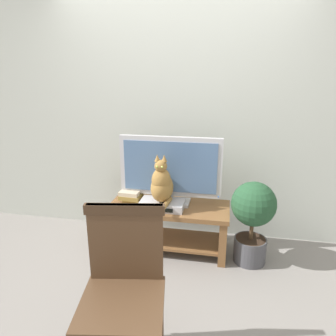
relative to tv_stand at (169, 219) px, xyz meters
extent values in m
plane|color=gray|center=(0.02, -0.63, -0.32)|extent=(12.00, 12.00, 0.00)
cube|color=#B7BCB2|center=(0.02, 0.49, 1.08)|extent=(7.00, 0.12, 2.80)
cube|color=brown|center=(0.00, 0.00, 0.13)|extent=(1.17, 0.50, 0.04)
cube|color=brown|center=(-0.54, -0.20, -0.11)|extent=(0.07, 0.07, 0.43)
cube|color=brown|center=(0.54, -0.20, -0.11)|extent=(0.07, 0.07, 0.43)
cube|color=brown|center=(-0.54, 0.20, -0.11)|extent=(0.07, 0.07, 0.43)
cube|color=brown|center=(0.54, 0.20, -0.11)|extent=(0.07, 0.07, 0.43)
cube|color=brown|center=(0.00, 0.00, -0.22)|extent=(1.07, 0.42, 0.02)
cube|color=#B7B7BC|center=(0.00, 0.06, 0.17)|extent=(0.38, 0.20, 0.03)
cube|color=#B7B7BC|center=(0.00, 0.06, 0.21)|extent=(0.06, 0.04, 0.06)
cube|color=#B7B7BC|center=(0.00, 0.06, 0.53)|extent=(0.99, 0.05, 0.58)
cube|color=#4C6B93|center=(0.00, 0.04, 0.53)|extent=(0.90, 0.01, 0.49)
sphere|color=#2672F2|center=(0.47, 0.03, 0.26)|extent=(0.01, 0.01, 0.01)
cube|color=#BCBCC1|center=(-0.05, -0.07, 0.19)|extent=(0.42, 0.25, 0.07)
cube|color=black|center=(-0.05, -0.20, 0.19)|extent=(0.25, 0.01, 0.04)
ellipsoid|color=olive|center=(-0.05, -0.07, 0.36)|extent=(0.21, 0.29, 0.27)
ellipsoid|color=olive|center=(-0.05, -0.10, 0.44)|extent=(0.18, 0.19, 0.24)
sphere|color=olive|center=(-0.05, -0.12, 0.59)|extent=(0.12, 0.12, 0.12)
cone|color=olive|center=(-0.09, -0.12, 0.66)|extent=(0.05, 0.05, 0.06)
cone|color=olive|center=(-0.02, -0.12, 0.66)|extent=(0.05, 0.05, 0.06)
sphere|color=#B2C64C|center=(-0.08, -0.17, 0.59)|extent=(0.02, 0.02, 0.02)
sphere|color=#B2C64C|center=(-0.03, -0.17, 0.59)|extent=(0.02, 0.02, 0.02)
cylinder|color=olive|center=(0.01, -0.17, 0.25)|extent=(0.07, 0.24, 0.04)
cylinder|color=#513823|center=(-0.24, -1.22, -0.10)|extent=(0.04, 0.04, 0.46)
cylinder|color=#513823|center=(0.16, -1.16, -0.10)|extent=(0.04, 0.04, 0.46)
cube|color=#513823|center=(-0.01, -1.39, 0.15)|extent=(0.54, 0.54, 0.04)
cube|color=#513823|center=(-0.04, -1.18, 0.42)|extent=(0.45, 0.11, 0.49)
cube|color=#412C1C|center=(-0.04, -1.18, 0.64)|extent=(0.47, 0.12, 0.06)
cube|color=olive|center=(-0.38, 0.03, 0.17)|extent=(0.18, 0.14, 0.03)
cube|color=olive|center=(-0.39, 0.02, 0.21)|extent=(0.22, 0.19, 0.04)
cube|color=beige|center=(-0.40, 0.02, 0.25)|extent=(0.21, 0.16, 0.04)
cylinder|color=#47474C|center=(0.79, -0.07, -0.21)|extent=(0.30, 0.30, 0.24)
cylinder|color=#332319|center=(0.79, -0.07, -0.10)|extent=(0.28, 0.28, 0.02)
cylinder|color=#4C3823|center=(0.79, -0.07, 0.01)|extent=(0.04, 0.04, 0.19)
sphere|color=#234C2D|center=(0.79, -0.07, 0.26)|extent=(0.41, 0.41, 0.41)
camera|label=1|loc=(0.52, -2.76, 1.40)|focal=33.40mm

